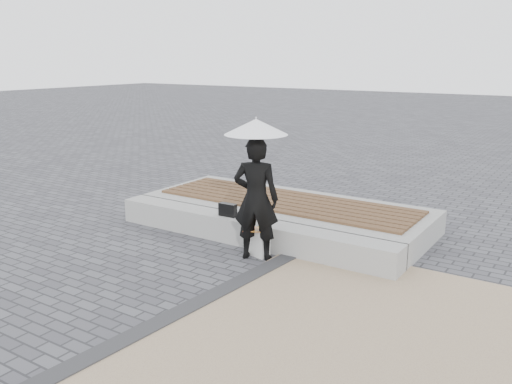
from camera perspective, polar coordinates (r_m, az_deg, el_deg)
ground at (r=7.50m, az=-7.83°, el=-8.68°), size 80.00×80.00×0.00m
terrazzo_zone at (r=5.66m, az=14.87°, el=-16.92°), size 5.00×5.00×0.02m
edging_band at (r=6.70m, az=-5.74°, el=-11.32°), size 0.61×5.20×0.04m
seating_ledge at (r=8.62m, az=-0.89°, el=-4.09°), size 5.00×0.45×0.40m
timber_platform at (r=9.59m, az=3.14°, el=-2.22°), size 5.00×2.00×0.40m
timber_decking at (r=9.53m, az=3.16°, el=-0.95°), size 4.60×1.40×0.04m
woman at (r=7.78m, az=0.00°, el=-0.73°), size 0.77×0.64×1.79m
parasol at (r=7.59m, az=0.00°, el=6.84°), size 0.89×0.89×1.14m
handbag at (r=8.68m, az=-2.98°, el=-1.88°), size 0.30×0.12×0.21m
canvas_tote at (r=8.10m, az=0.13°, el=-5.26°), size 0.42×0.25×0.41m
magazine at (r=7.99m, az=-0.07°, el=-3.93°), size 0.41×0.36×0.01m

